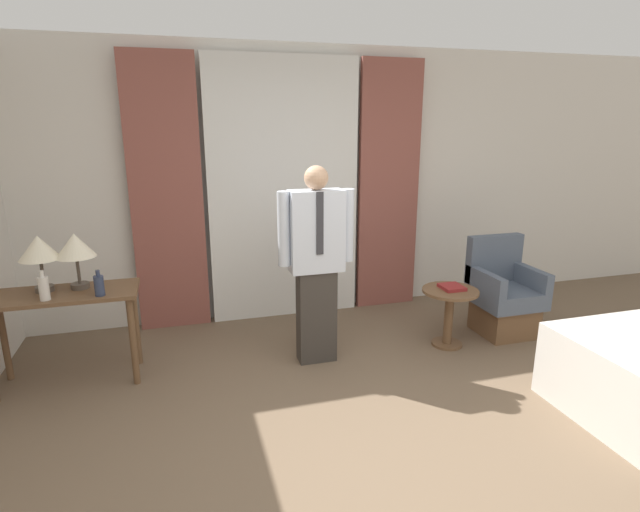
{
  "coord_description": "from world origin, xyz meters",
  "views": [
    {
      "loc": [
        -1.04,
        -2.19,
        1.97
      ],
      "look_at": [
        0.01,
        1.41,
        0.96
      ],
      "focal_mm": 28.0,
      "sensor_mm": 36.0,
      "label": 1
    }
  ],
  "objects_px": {
    "table_lamp_left": "(39,250)",
    "book": "(452,287)",
    "bottle_by_lamp": "(44,288)",
    "person": "(316,259)",
    "bottle_near_edge": "(99,285)",
    "desk": "(64,309)",
    "side_table": "(449,308)",
    "armchair": "(503,298)",
    "table_lamp_right": "(75,247)"
  },
  "relations": [
    {
      "from": "bottle_by_lamp",
      "to": "person",
      "type": "height_order",
      "value": "person"
    },
    {
      "from": "side_table",
      "to": "book",
      "type": "distance_m",
      "value": 0.19
    },
    {
      "from": "side_table",
      "to": "book",
      "type": "relative_size",
      "value": 2.61
    },
    {
      "from": "bottle_near_edge",
      "to": "armchair",
      "type": "xyz_separation_m",
      "value": [
        3.51,
        0.04,
        -0.47
      ]
    },
    {
      "from": "desk",
      "to": "table_lamp_right",
      "type": "distance_m",
      "value": 0.48
    },
    {
      "from": "table_lamp_right",
      "to": "armchair",
      "type": "xyz_separation_m",
      "value": [
        3.68,
        -0.18,
        -0.71
      ]
    },
    {
      "from": "desk",
      "to": "bottle_near_edge",
      "type": "xyz_separation_m",
      "value": [
        0.29,
        -0.15,
        0.21
      ]
    },
    {
      "from": "person",
      "to": "desk",
      "type": "bearing_deg",
      "value": 174.81
    },
    {
      "from": "bottle_near_edge",
      "to": "book",
      "type": "distance_m",
      "value": 2.9
    },
    {
      "from": "table_lamp_right",
      "to": "armchair",
      "type": "bearing_deg",
      "value": -2.8
    },
    {
      "from": "desk",
      "to": "person",
      "type": "xyz_separation_m",
      "value": [
        1.93,
        -0.18,
        0.29
      ]
    },
    {
      "from": "table_lamp_right",
      "to": "book",
      "type": "relative_size",
      "value": 2.11
    },
    {
      "from": "table_lamp_right",
      "to": "bottle_near_edge",
      "type": "height_order",
      "value": "table_lamp_right"
    },
    {
      "from": "desk",
      "to": "side_table",
      "type": "relative_size",
      "value": 2.04
    },
    {
      "from": "bottle_near_edge",
      "to": "person",
      "type": "bearing_deg",
      "value": -0.83
    },
    {
      "from": "desk",
      "to": "table_lamp_right",
      "type": "relative_size",
      "value": 2.53
    },
    {
      "from": "armchair",
      "to": "desk",
      "type": "bearing_deg",
      "value": 178.36
    },
    {
      "from": "side_table",
      "to": "armchair",
      "type": "bearing_deg",
      "value": 10.93
    },
    {
      "from": "book",
      "to": "bottle_by_lamp",
      "type": "bearing_deg",
      "value": 178.68
    },
    {
      "from": "desk",
      "to": "bottle_by_lamp",
      "type": "distance_m",
      "value": 0.27
    },
    {
      "from": "book",
      "to": "armchair",
      "type": "bearing_deg",
      "value": 9.73
    },
    {
      "from": "bottle_by_lamp",
      "to": "book",
      "type": "xyz_separation_m",
      "value": [
        3.25,
        -0.08,
        -0.28
      ]
    },
    {
      "from": "table_lamp_right",
      "to": "bottle_by_lamp",
      "type": "xyz_separation_m",
      "value": [
        -0.2,
        -0.21,
        -0.23
      ]
    },
    {
      "from": "bottle_by_lamp",
      "to": "armchair",
      "type": "bearing_deg",
      "value": 0.49
    },
    {
      "from": "person",
      "to": "book",
      "type": "height_order",
      "value": "person"
    },
    {
      "from": "desk",
      "to": "table_lamp_left",
      "type": "relative_size",
      "value": 2.53
    },
    {
      "from": "table_lamp_right",
      "to": "desk",
      "type": "bearing_deg",
      "value": -150.11
    },
    {
      "from": "table_lamp_left",
      "to": "table_lamp_right",
      "type": "xyz_separation_m",
      "value": [
        0.25,
        0.0,
        0.0
      ]
    },
    {
      "from": "desk",
      "to": "bottle_by_lamp",
      "type": "bearing_deg",
      "value": -117.84
    },
    {
      "from": "desk",
      "to": "bottle_by_lamp",
      "type": "xyz_separation_m",
      "value": [
        -0.08,
        -0.14,
        0.22
      ]
    },
    {
      "from": "desk",
      "to": "table_lamp_right",
      "type": "xyz_separation_m",
      "value": [
        0.12,
        0.07,
        0.45
      ]
    },
    {
      "from": "table_lamp_left",
      "to": "bottle_by_lamp",
      "type": "height_order",
      "value": "table_lamp_left"
    },
    {
      "from": "armchair",
      "to": "table_lamp_right",
      "type": "bearing_deg",
      "value": 177.2
    },
    {
      "from": "bottle_by_lamp",
      "to": "book",
      "type": "bearing_deg",
      "value": -1.32
    },
    {
      "from": "bottle_by_lamp",
      "to": "book",
      "type": "relative_size",
      "value": 1.07
    },
    {
      "from": "person",
      "to": "book",
      "type": "distance_m",
      "value": 1.29
    },
    {
      "from": "bottle_near_edge",
      "to": "armchair",
      "type": "relative_size",
      "value": 0.21
    },
    {
      "from": "bottle_near_edge",
      "to": "side_table",
      "type": "distance_m",
      "value": 2.9
    },
    {
      "from": "table_lamp_left",
      "to": "person",
      "type": "xyz_separation_m",
      "value": [
        2.06,
        -0.25,
        -0.17
      ]
    },
    {
      "from": "armchair",
      "to": "bottle_near_edge",
      "type": "bearing_deg",
      "value": -179.3
    },
    {
      "from": "bottle_by_lamp",
      "to": "armchair",
      "type": "relative_size",
      "value": 0.24
    },
    {
      "from": "armchair",
      "to": "side_table",
      "type": "relative_size",
      "value": 1.72
    },
    {
      "from": "bottle_near_edge",
      "to": "desk",
      "type": "bearing_deg",
      "value": 152.37
    },
    {
      "from": "desk",
      "to": "bottle_by_lamp",
      "type": "relative_size",
      "value": 4.96
    },
    {
      "from": "person",
      "to": "side_table",
      "type": "xyz_separation_m",
      "value": [
        1.22,
        -0.06,
        -0.53
      ]
    },
    {
      "from": "armchair",
      "to": "bottle_by_lamp",
      "type": "bearing_deg",
      "value": -179.51
    },
    {
      "from": "bottle_near_edge",
      "to": "side_table",
      "type": "relative_size",
      "value": 0.36
    },
    {
      "from": "table_lamp_left",
      "to": "bottle_near_edge",
      "type": "distance_m",
      "value": 0.53
    },
    {
      "from": "table_lamp_left",
      "to": "book",
      "type": "distance_m",
      "value": 3.35
    },
    {
      "from": "desk",
      "to": "bottle_near_edge",
      "type": "distance_m",
      "value": 0.39
    }
  ]
}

